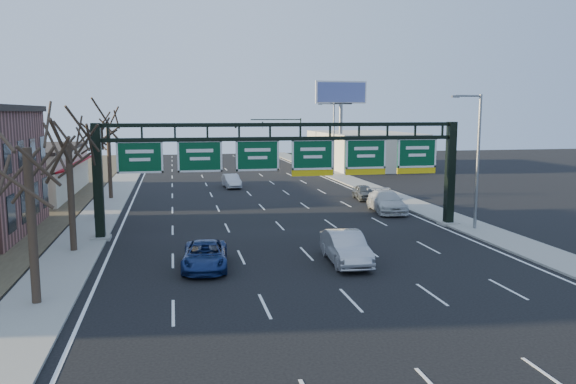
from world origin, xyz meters
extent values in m
plane|color=black|center=(0.00, 0.00, 0.00)|extent=(160.00, 160.00, 0.00)
cube|color=gray|center=(-12.80, 20.00, 0.06)|extent=(3.00, 120.00, 0.12)
cube|color=gray|center=(12.80, 20.00, 0.06)|extent=(3.00, 120.00, 0.12)
cube|color=white|center=(0.00, 20.00, 0.01)|extent=(21.60, 120.00, 0.01)
cube|color=black|center=(-11.70, 8.00, 3.60)|extent=(0.55, 0.55, 7.20)
cube|color=gray|center=(-11.70, 8.00, 0.10)|extent=(1.20, 1.20, 0.20)
cube|color=black|center=(11.70, 8.00, 3.60)|extent=(0.55, 0.55, 7.20)
cube|color=gray|center=(11.70, 8.00, 0.10)|extent=(1.20, 1.20, 0.20)
cube|color=black|center=(0.00, 8.00, 7.05)|extent=(23.40, 0.25, 0.25)
cube|color=black|center=(0.00, 8.00, 6.15)|extent=(23.40, 0.25, 0.25)
cube|color=#044322|center=(-9.17, 8.00, 5.10)|extent=(2.80, 0.10, 2.00)
cube|color=#044322|center=(-5.50, 8.00, 5.10)|extent=(2.80, 0.10, 2.00)
cube|color=#044322|center=(-1.83, 8.00, 5.10)|extent=(2.80, 0.10, 2.00)
cube|color=#044322|center=(1.83, 8.00, 5.10)|extent=(2.80, 0.10, 2.00)
cube|color=yellow|center=(1.83, 8.00, 3.88)|extent=(2.80, 0.10, 0.40)
cube|color=#044322|center=(5.50, 8.00, 5.10)|extent=(2.80, 0.10, 2.00)
cube|color=yellow|center=(5.50, 8.00, 3.88)|extent=(2.80, 0.10, 0.40)
cube|color=#044322|center=(9.17, 8.00, 5.10)|extent=(2.80, 0.10, 2.00)
cube|color=yellow|center=(9.17, 8.00, 3.88)|extent=(2.80, 0.10, 0.40)
cube|color=beige|center=(-21.50, 29.00, 2.20)|extent=(10.00, 18.00, 4.40)
cube|color=#332B26|center=(-21.50, 29.00, 4.55)|extent=(10.40, 18.40, 0.30)
cube|color=maroon|center=(-16.40, 29.00, 3.00)|extent=(1.20, 18.00, 0.40)
cube|color=beige|center=(20.00, 50.00, 2.50)|extent=(12.00, 20.00, 5.00)
cylinder|color=#2F241A|center=(-12.80, -4.00, 3.35)|extent=(0.36, 0.36, 6.46)
cylinder|color=#2F241A|center=(-12.80, 5.00, 3.16)|extent=(0.36, 0.36, 6.08)
cylinder|color=#2F241A|center=(-12.80, 15.00, 3.54)|extent=(0.36, 0.36, 6.84)
cylinder|color=#2F241A|center=(-12.80, 25.00, 3.35)|extent=(0.36, 0.36, 6.46)
cylinder|color=slate|center=(12.60, 6.00, 4.62)|extent=(0.20, 0.20, 9.00)
cylinder|color=slate|center=(11.70, 6.00, 9.02)|extent=(1.80, 0.12, 0.12)
cube|color=slate|center=(10.80, 6.00, 8.97)|extent=(0.50, 0.22, 0.15)
cylinder|color=slate|center=(12.60, 40.00, 4.62)|extent=(0.20, 0.20, 9.00)
cylinder|color=slate|center=(11.70, 40.00, 9.02)|extent=(1.80, 0.12, 0.12)
cube|color=slate|center=(10.80, 40.00, 8.97)|extent=(0.50, 0.22, 0.15)
cylinder|color=slate|center=(15.00, 45.00, 4.50)|extent=(0.50, 0.50, 9.00)
cube|color=slate|center=(15.00, 45.00, 9.00)|extent=(3.00, 0.30, 0.20)
cube|color=white|center=(15.00, 45.00, 10.50)|extent=(7.00, 0.30, 3.00)
cube|color=#5360A7|center=(15.00, 44.80, 10.50)|extent=(6.60, 0.05, 2.60)
cylinder|color=black|center=(11.80, 55.00, 3.50)|extent=(0.18, 0.18, 7.00)
cylinder|color=black|center=(8.00, 55.00, 6.80)|extent=(7.60, 0.14, 0.14)
imported|color=black|center=(6.00, 55.00, 6.00)|extent=(0.20, 0.20, 1.00)
imported|color=black|center=(2.00, 55.00, 6.00)|extent=(0.54, 0.54, 1.62)
imported|color=navy|center=(-5.71, 0.18, 0.67)|extent=(2.62, 4.97, 1.33)
imported|color=#A2A2A6|center=(1.55, -0.28, 0.83)|extent=(1.97, 5.08, 1.65)
imported|color=silver|center=(9.37, 13.75, 0.82)|extent=(2.89, 5.86, 1.64)
imported|color=#464A4C|center=(9.73, 20.22, 0.66)|extent=(1.91, 4.00, 1.32)
imported|color=#B8B8BD|center=(-1.21, 30.75, 0.70)|extent=(1.80, 4.35, 1.40)
camera|label=1|loc=(-7.17, -27.72, 7.82)|focal=35.00mm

